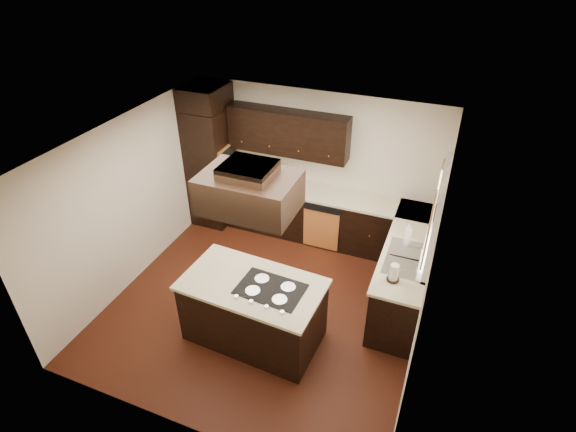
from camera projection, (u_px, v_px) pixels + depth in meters
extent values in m
cube|color=#582513|center=(267.00, 302.00, 6.55)|extent=(4.20, 4.20, 0.02)
cube|color=white|center=(261.00, 142.00, 5.17)|extent=(4.20, 4.20, 0.02)
cube|color=beige|center=(316.00, 164.00, 7.50)|extent=(4.20, 0.02, 2.50)
cube|color=beige|center=(172.00, 351.00, 4.22)|extent=(4.20, 0.02, 2.50)
cube|color=beige|center=(132.00, 201.00, 6.52)|extent=(0.02, 4.20, 2.50)
cube|color=beige|center=(430.00, 270.00, 5.21)|extent=(0.02, 4.20, 2.50)
cube|color=black|center=(212.00, 166.00, 7.84)|extent=(0.65, 0.75, 2.12)
cube|color=orange|center=(229.00, 167.00, 7.70)|extent=(0.05, 0.62, 0.78)
cube|color=black|center=(310.00, 214.00, 7.70)|extent=(2.93, 0.60, 0.88)
cube|color=black|center=(405.00, 271.00, 6.45)|extent=(0.60, 2.40, 0.88)
cube|color=beige|center=(311.00, 191.00, 7.43)|extent=(2.93, 0.63, 0.04)
cube|color=beige|center=(409.00, 245.00, 6.20)|extent=(0.63, 2.40, 0.04)
cube|color=black|center=(288.00, 133.00, 7.19)|extent=(2.00, 0.34, 0.72)
cube|color=orange|center=(321.00, 229.00, 7.40)|extent=(0.60, 0.05, 0.72)
cube|color=white|center=(437.00, 216.00, 5.43)|extent=(0.06, 1.32, 1.12)
cube|color=white|center=(440.00, 217.00, 5.42)|extent=(0.00, 1.20, 1.00)
cube|color=beige|center=(429.00, 231.00, 5.10)|extent=(0.02, 0.34, 0.90)
cube|color=beige|center=(437.00, 196.00, 5.75)|extent=(0.02, 0.34, 0.90)
cube|color=silver|center=(406.00, 258.00, 5.91)|extent=(0.52, 0.84, 0.01)
cube|color=black|center=(254.00, 311.00, 5.77)|extent=(1.74, 1.02, 0.88)
cube|color=beige|center=(252.00, 285.00, 5.52)|extent=(1.80, 1.08, 0.04)
cube|color=black|center=(271.00, 289.00, 5.42)|extent=(0.83, 0.58, 0.01)
cube|color=black|center=(249.00, 192.00, 4.91)|extent=(1.05, 0.72, 0.42)
cube|color=black|center=(248.00, 170.00, 4.76)|extent=(0.55, 0.50, 0.13)
cylinder|color=silver|center=(250.00, 178.00, 7.67)|extent=(0.15, 0.15, 0.10)
cone|color=silver|center=(250.00, 169.00, 7.57)|extent=(0.13, 0.13, 0.26)
cube|color=black|center=(273.00, 177.00, 7.48)|extent=(0.39, 0.16, 0.32)
imported|color=white|center=(247.00, 177.00, 7.76)|extent=(0.29, 0.29, 0.06)
imported|color=white|center=(408.00, 230.00, 6.30)|extent=(0.12, 0.12, 0.19)
cylinder|color=white|center=(394.00, 273.00, 5.49)|extent=(0.14, 0.14, 0.24)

